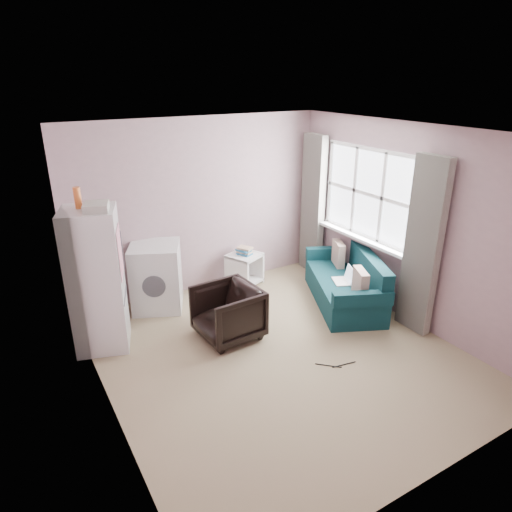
{
  "coord_description": "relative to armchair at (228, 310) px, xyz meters",
  "views": [
    {
      "loc": [
        -2.51,
        -3.74,
        3.03
      ],
      "look_at": [
        0.05,
        0.6,
        1.0
      ],
      "focal_mm": 32.0,
      "sensor_mm": 36.0,
      "label": 1
    }
  ],
  "objects": [
    {
      "name": "side_table",
      "position": [
        0.92,
        1.23,
        -0.08
      ],
      "size": [
        0.58,
        0.58,
        0.6
      ],
      "rotation": [
        0.0,
        0.0,
        0.42
      ],
      "color": "white",
      "rests_on": "ground"
    },
    {
      "name": "floor_cables",
      "position": [
        0.76,
        -1.15,
        -0.36
      ],
      "size": [
        0.42,
        0.22,
        0.01
      ],
      "rotation": [
        0.0,
        0.0,
        -0.43
      ],
      "color": "black",
      "rests_on": "ground"
    },
    {
      "name": "washing_machine",
      "position": [
        -0.48,
        1.19,
        0.11
      ],
      "size": [
        0.85,
        0.85,
        0.91
      ],
      "rotation": [
        0.0,
        0.0,
        -0.43
      ],
      "color": "silver",
      "rests_on": "ground"
    },
    {
      "name": "armchair",
      "position": [
        0.0,
        0.0,
        0.0
      ],
      "size": [
        0.7,
        0.74,
        0.73
      ],
      "primitive_type": "imported",
      "rotation": [
        0.0,
        0.0,
        -1.51
      ],
      "color": "black",
      "rests_on": "ground"
    },
    {
      "name": "sofa",
      "position": [
        1.87,
        -0.04,
        -0.09
      ],
      "size": [
        1.39,
        1.84,
        0.75
      ],
      "rotation": [
        0.0,
        0.0,
        -0.43
      ],
      "color": "#0D353B",
      "rests_on": "ground"
    },
    {
      "name": "room",
      "position": [
        0.35,
        -0.61,
        0.89
      ],
      "size": [
        3.84,
        4.24,
        2.54
      ],
      "color": "#968262",
      "rests_on": "ground"
    },
    {
      "name": "window_dressing",
      "position": [
        2.12,
        0.08,
        0.74
      ],
      "size": [
        0.17,
        2.62,
        2.18
      ],
      "color": "white",
      "rests_on": "ground"
    },
    {
      "name": "fridge",
      "position": [
        -1.35,
        0.59,
        0.49
      ],
      "size": [
        0.73,
        0.73,
        1.91
      ],
      "rotation": [
        0.0,
        0.0,
        -0.31
      ],
      "color": "silver",
      "rests_on": "ground"
    }
  ]
}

